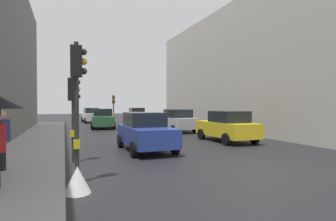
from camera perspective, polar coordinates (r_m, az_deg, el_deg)
ground_plane at (r=9.55m, az=18.20°, el=-11.60°), size 120.00×120.00×0.00m
sidewalk_kerb at (r=13.41m, az=-26.94°, el=-7.63°), size 2.69×40.00×0.16m
building_facade_right at (r=26.04m, az=22.41°, el=7.42°), size 12.00×24.54×9.94m
traffic_light_near_left at (r=7.62m, az=-18.75°, el=4.99°), size 0.44×0.26×3.80m
traffic_light_far_median at (r=30.41m, az=-11.52°, el=1.39°), size 0.25×0.43×3.23m
traffic_light_near_right at (r=10.43m, az=-19.43°, el=1.69°), size 0.44×0.36×3.20m
car_red_sedan at (r=33.26m, az=-6.76°, el=-0.94°), size 2.18×4.28×1.76m
car_yellow_taxi at (r=15.79m, az=12.46°, el=-3.30°), size 2.02×4.20×1.76m
car_white_compact at (r=33.33m, az=-15.98°, el=-0.97°), size 2.20×4.29×1.76m
car_silver_hatchback at (r=21.08m, az=1.89°, el=-2.15°), size 2.18×4.28×1.76m
car_blue_van at (r=12.43m, az=-4.86°, el=-4.48°), size 2.03×4.21×1.76m
car_green_estate at (r=24.89m, az=-13.81°, el=-1.68°), size 2.25×4.32×1.76m
pedestrian_with_grey_backpack at (r=9.44m, az=-32.15°, el=-4.72°), size 0.66×0.46×1.77m
warning_sign_triangle at (r=6.91m, az=-18.75°, el=-13.81°), size 0.64×0.64×0.65m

